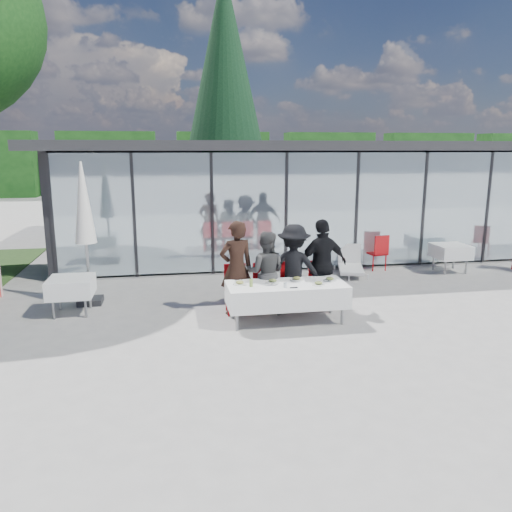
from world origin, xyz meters
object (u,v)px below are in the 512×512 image
at_px(diner_a, 236,268).
at_px(plate_d, 330,279).
at_px(spare_chair_b, 379,251).
at_px(market_umbrella, 84,212).
at_px(diner_chair_c, 292,283).
at_px(plate_c, 297,279).
at_px(plate_b, 273,281).
at_px(plate_a, 240,283).
at_px(diner_chair_d, 320,282).
at_px(diner_chair_b, 264,285).
at_px(spare_table_left, 71,287).
at_px(conifer_tree, 225,81).
at_px(diner_c, 294,268).
at_px(folded_eyeglasses, 294,288).
at_px(diner_d, 322,265).
at_px(dining_table, 286,294).
at_px(plate_extra, 318,284).
at_px(juice_bottle, 251,283).
at_px(lounger, 350,264).
at_px(spare_table_right, 451,251).
at_px(diner_chair_a, 236,286).
at_px(diner_b, 266,272).

relative_size(diner_a, plate_d, 7.36).
relative_size(spare_chair_b, market_umbrella, 0.33).
xyz_separation_m(diner_chair_c, plate_d, (0.59, -0.66, 0.24)).
bearing_deg(plate_c, plate_b, -170.20).
bearing_deg(plate_a, diner_chair_d, 19.87).
height_order(diner_a, spare_chair_b, diner_a).
bearing_deg(plate_b, diner_chair_d, 28.35).
xyz_separation_m(diner_a, diner_chair_b, (0.59, 0.12, -0.41)).
bearing_deg(diner_chair_d, plate_b, -151.65).
bearing_deg(spare_table_left, conifer_tree, 68.92).
distance_m(diner_c, folded_eyeglasses, 0.97).
bearing_deg(diner_d, dining_table, 22.51).
xyz_separation_m(plate_b, folded_eyeglasses, (0.30, -0.44, -0.02)).
height_order(diner_a, diner_chair_c, diner_a).
bearing_deg(market_umbrella, diner_a, -21.84).
bearing_deg(spare_table_left, plate_d, -12.54).
height_order(diner_chair_b, plate_extra, diner_chair_b).
relative_size(dining_table, plate_c, 8.82).
bearing_deg(juice_bottle, diner_a, 104.21).
relative_size(dining_table, diner_a, 1.20).
height_order(dining_table, lounger, dining_table).
bearing_deg(plate_b, diner_c, 42.37).
height_order(folded_eyeglasses, conifer_tree, conifer_tree).
height_order(plate_c, folded_eyeglasses, plate_c).
height_order(diner_chair_b, plate_a, diner_chair_b).
bearing_deg(diner_d, plate_b, 10.75).
relative_size(diner_chair_b, diner_chair_c, 1.00).
xyz_separation_m(diner_d, diner_chair_d, (-0.00, 0.12, -0.40)).
relative_size(diner_chair_b, diner_c, 0.55).
xyz_separation_m(diner_chair_c, diner_d, (0.60, -0.12, 0.40)).
bearing_deg(juice_bottle, spare_table_left, 159.55).
distance_m(diner_chair_d, spare_chair_b, 3.80).
bearing_deg(plate_c, spare_table_right, 29.91).
xyz_separation_m(diner_chair_b, folded_eyeglasses, (0.34, -1.06, 0.22)).
distance_m(diner_chair_d, conifer_tree, 13.25).
bearing_deg(diner_chair_a, conifer_tree, 84.18).
bearing_deg(diner_chair_d, market_umbrella, 167.27).
bearing_deg(spare_chair_b, diner_chair_b, -142.69).
height_order(juice_bottle, market_umbrella, market_umbrella).
bearing_deg(plate_d, diner_d, 88.81).
distance_m(plate_c, conifer_tree, 13.62).
height_order(diner_chair_c, plate_d, diner_chair_c).
relative_size(diner_d, folded_eyeglasses, 13.37).
bearing_deg(lounger, spare_table_right, -5.74).
height_order(juice_bottle, spare_table_right, juice_bottle).
xyz_separation_m(diner_b, diner_chair_d, (1.17, 0.12, -0.29)).
bearing_deg(diner_chair_a, plate_a, -90.56).
xyz_separation_m(diner_chair_a, diner_chair_b, (0.59, 0.00, 0.00)).
xyz_separation_m(diner_b, spare_table_left, (-3.84, 0.57, -0.28)).
bearing_deg(dining_table, plate_d, 5.57).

